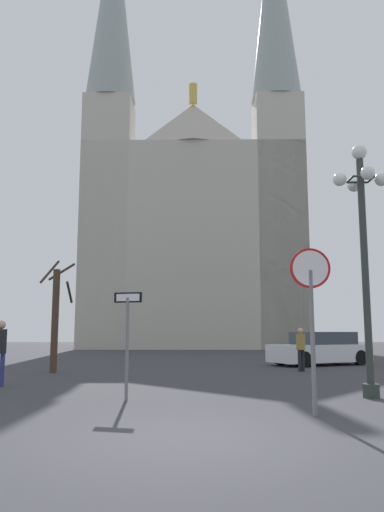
# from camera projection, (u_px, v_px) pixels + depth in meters

# --- Properties ---
(ground_plane) EXTENTS (120.00, 120.00, 0.00)m
(ground_plane) POSITION_uv_depth(u_px,v_px,m) (193.00, 441.00, 6.71)
(ground_plane) COLOR #38383D
(cathedral) EXTENTS (18.83, 12.96, 41.17)m
(cathedral) POSITION_uv_depth(u_px,v_px,m) (192.00, 214.00, 45.77)
(cathedral) COLOR #BCB5A5
(cathedral) RESTS_ON ground
(stop_sign) EXTENTS (0.72, 0.08, 2.92)m
(stop_sign) POSITION_uv_depth(u_px,v_px,m) (310.00, 298.00, 9.02)
(stop_sign) COLOR slate
(stop_sign) RESTS_ON ground
(one_way_arrow_sign) EXTENTS (0.62, 0.19, 2.27)m
(one_way_arrow_sign) POSITION_uv_depth(u_px,v_px,m) (126.00, 332.00, 10.85)
(one_way_arrow_sign) COLOR slate
(one_way_arrow_sign) RESTS_ON ground
(street_lamp) EXTENTS (1.28, 1.28, 5.76)m
(street_lamp) POSITION_uv_depth(u_px,v_px,m) (362.00, 237.00, 11.58)
(street_lamp) COLOR #2D3833
(street_lamp) RESTS_ON ground
(bare_tree) EXTENTS (1.16, 1.07, 4.03)m
(bare_tree) POSITION_uv_depth(u_px,v_px,m) (54.00, 316.00, 17.98)
(bare_tree) COLOR #473323
(bare_tree) RESTS_ON ground
(parked_car_near_white) EXTENTS (4.71, 3.51, 1.41)m
(parked_car_near_white) POSITION_uv_depth(u_px,v_px,m) (319.00, 349.00, 21.72)
(parked_car_near_white) COLOR silver
(parked_car_near_white) RESTS_ON ground
(pedestrian_standing) EXTENTS (0.32, 0.32, 1.56)m
(pedestrian_standing) POSITION_uv_depth(u_px,v_px,m) (299.00, 345.00, 18.40)
(pedestrian_standing) COLOR black
(pedestrian_standing) RESTS_ON ground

